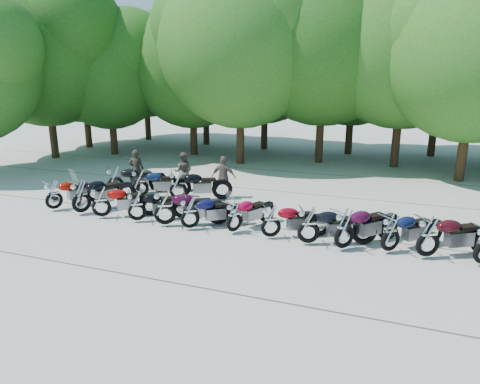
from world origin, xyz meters
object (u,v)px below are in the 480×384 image
(rider_1, at_px, (183,172))
(rider_2, at_px, (224,177))
(motorcycle_7, at_px, (271,220))
(motorcycle_9, at_px, (345,227))
(motorcycle_0, at_px, (53,194))
(motorcycle_3, at_px, (137,205))
(rider_0, at_px, (137,170))
(motorcycle_10, at_px, (391,232))
(motorcycle_11, at_px, (429,235))
(motorcycle_5, at_px, (190,212))
(motorcycle_8, at_px, (309,224))
(motorcycle_4, at_px, (165,206))
(motorcycle_6, at_px, (234,215))
(motorcycle_15, at_px, (178,184))
(motorcycle_14, at_px, (140,182))
(motorcycle_1, at_px, (81,195))
(motorcycle_13, at_px, (115,179))
(motorcycle_2, at_px, (101,201))

(rider_1, xyz_separation_m, rider_2, (2.01, -0.40, 0.01))
(motorcycle_7, xyz_separation_m, motorcycle_9, (2.17, -0.14, 0.08))
(motorcycle_0, bearing_deg, motorcycle_3, -156.45)
(motorcycle_3, distance_m, rider_0, 4.36)
(motorcycle_3, bearing_deg, motorcycle_10, -124.90)
(motorcycle_7, relative_size, motorcycle_11, 0.89)
(motorcycle_7, xyz_separation_m, motorcycle_11, (4.34, 0.03, 0.07))
(rider_2, bearing_deg, motorcycle_5, 92.18)
(motorcycle_8, height_order, rider_0, rider_0)
(motorcycle_4, distance_m, motorcycle_9, 5.71)
(motorcycle_6, height_order, motorcycle_15, motorcycle_15)
(motorcycle_15, bearing_deg, motorcycle_5, -172.93)
(motorcycle_10, distance_m, rider_2, 7.39)
(motorcycle_14, height_order, rider_0, rider_0)
(motorcycle_3, xyz_separation_m, motorcycle_10, (8.03, 0.17, 0.03))
(motorcycle_7, xyz_separation_m, motorcycle_15, (-4.56, 2.68, 0.08))
(rider_0, bearing_deg, motorcycle_4, 116.11)
(motorcycle_6, distance_m, motorcycle_9, 3.39)
(motorcycle_1, xyz_separation_m, motorcycle_5, (4.34, -0.12, -0.09))
(motorcycle_4, relative_size, motorcycle_14, 1.05)
(motorcycle_15, relative_size, rider_1, 1.43)
(motorcycle_8, distance_m, motorcycle_15, 6.36)
(motorcycle_9, xyz_separation_m, rider_1, (-7.23, 4.25, 0.16))
(motorcycle_13, relative_size, rider_1, 1.45)
(motorcycle_8, relative_size, motorcycle_10, 1.02)
(motorcycle_6, xyz_separation_m, rider_2, (-1.84, 3.65, 0.26))
(motorcycle_13, height_order, motorcycle_15, motorcycle_13)
(motorcycle_6, bearing_deg, motorcycle_11, -154.52)
(motorcycle_5, bearing_deg, motorcycle_4, 50.96)
(motorcycle_0, height_order, rider_1, rider_1)
(motorcycle_5, height_order, motorcycle_13, motorcycle_13)
(motorcycle_2, distance_m, motorcycle_11, 10.35)
(motorcycle_0, xyz_separation_m, motorcycle_4, (4.67, -0.13, 0.06))
(motorcycle_1, bearing_deg, motorcycle_5, -158.54)
(motorcycle_3, height_order, rider_0, rider_0)
(motorcycle_7, distance_m, rider_0, 7.89)
(motorcycle_1, height_order, motorcycle_8, motorcycle_1)
(motorcycle_2, xyz_separation_m, motorcycle_8, (7.17, 0.04, 0.01))
(rider_0, bearing_deg, motorcycle_6, 131.76)
(motorcycle_9, distance_m, motorcycle_13, 9.88)
(motorcycle_0, relative_size, rider_1, 1.32)
(motorcycle_2, bearing_deg, motorcycle_11, -120.39)
(rider_1, height_order, rider_2, rider_2)
(rider_1, bearing_deg, motorcycle_6, 115.57)
(motorcycle_8, distance_m, motorcycle_11, 3.18)
(motorcycle_5, relative_size, rider_0, 1.22)
(motorcycle_2, height_order, motorcycle_13, motorcycle_13)
(motorcycle_1, xyz_separation_m, motorcycle_10, (10.36, 0.12, -0.07))
(motorcycle_0, relative_size, motorcycle_13, 0.91)
(motorcycle_6, bearing_deg, motorcycle_15, -12.18)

